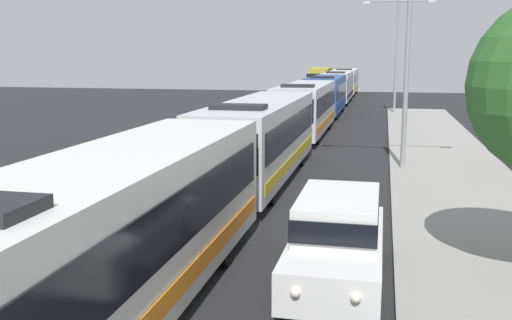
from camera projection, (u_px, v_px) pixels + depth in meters
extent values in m
cube|color=silver|center=(113.00, 233.00, 10.03)|extent=(2.50, 11.91, 2.70)
cube|color=black|center=(181.00, 219.00, 9.69)|extent=(0.04, 10.96, 1.00)
cube|color=black|center=(46.00, 210.00, 10.24)|extent=(0.04, 10.96, 1.00)
cube|color=orange|center=(183.00, 283.00, 9.90)|extent=(0.03, 11.32, 0.36)
cylinder|color=black|center=(225.00, 244.00, 13.16)|extent=(0.28, 1.00, 1.00)
cylinder|color=black|center=(135.00, 238.00, 13.62)|extent=(0.28, 1.00, 1.00)
cube|color=silver|center=(261.00, 136.00, 21.96)|extent=(2.50, 11.54, 2.70)
cube|color=black|center=(294.00, 128.00, 21.63)|extent=(0.04, 10.61, 1.00)
cube|color=black|center=(229.00, 126.00, 22.17)|extent=(0.04, 10.61, 1.00)
cube|color=black|center=(219.00, 154.00, 16.35)|extent=(2.30, 0.04, 1.20)
cube|color=gold|center=(294.00, 158.00, 21.83)|extent=(0.03, 10.96, 0.36)
cube|color=black|center=(239.00, 107.00, 18.38)|extent=(1.75, 0.90, 0.16)
cylinder|color=black|center=(271.00, 189.00, 18.51)|extent=(0.28, 1.00, 1.00)
cylinder|color=black|center=(206.00, 186.00, 18.98)|extent=(0.28, 1.00, 1.00)
cylinder|color=black|center=(301.00, 154.00, 24.99)|extent=(0.28, 1.00, 1.00)
cylinder|color=black|center=(252.00, 153.00, 25.46)|extent=(0.28, 1.00, 1.00)
cube|color=silver|center=(306.00, 107.00, 34.32)|extent=(2.50, 11.20, 2.70)
cube|color=black|center=(327.00, 101.00, 33.99)|extent=(0.04, 10.30, 1.00)
cube|color=black|center=(285.00, 101.00, 34.53)|extent=(0.04, 10.30, 1.00)
cube|color=black|center=(291.00, 111.00, 28.87)|extent=(2.30, 0.04, 1.20)
cube|color=orange|center=(327.00, 121.00, 34.20)|extent=(0.03, 10.64, 0.36)
cube|color=black|center=(298.00, 86.00, 30.84)|extent=(1.75, 0.90, 0.16)
cylinder|color=black|center=(317.00, 135.00, 30.97)|extent=(0.28, 1.00, 1.00)
cylinder|color=black|center=(277.00, 134.00, 31.44)|extent=(0.28, 1.00, 1.00)
cylinder|color=black|center=(329.00, 122.00, 37.26)|extent=(0.28, 1.00, 1.00)
cylinder|color=black|center=(295.00, 121.00, 37.73)|extent=(0.28, 1.00, 1.00)
cube|color=#284C8C|center=(326.00, 94.00, 45.97)|extent=(2.50, 10.40, 2.70)
cube|color=black|center=(342.00, 89.00, 45.63)|extent=(0.04, 9.57, 1.00)
cube|color=black|center=(310.00, 89.00, 46.17)|extent=(0.04, 9.57, 1.00)
cube|color=black|center=(319.00, 94.00, 40.90)|extent=(2.30, 0.04, 1.20)
cube|color=navy|center=(342.00, 104.00, 45.84)|extent=(0.03, 9.88, 0.36)
cube|color=black|center=(322.00, 77.00, 42.71)|extent=(1.75, 0.90, 0.16)
cylinder|color=black|center=(336.00, 113.00, 42.85)|extent=(0.28, 1.00, 1.00)
cylinder|color=black|center=(307.00, 112.00, 43.32)|extent=(0.28, 1.00, 1.00)
cylinder|color=black|center=(342.00, 106.00, 48.70)|extent=(0.28, 1.00, 1.00)
cylinder|color=black|center=(316.00, 105.00, 49.16)|extent=(0.28, 1.00, 1.00)
cube|color=silver|center=(338.00, 86.00, 57.59)|extent=(2.50, 10.46, 2.70)
cube|color=black|center=(351.00, 82.00, 57.26)|extent=(0.04, 9.62, 1.00)
cube|color=black|center=(325.00, 82.00, 57.80)|extent=(0.04, 9.62, 1.00)
cube|color=black|center=(333.00, 85.00, 52.50)|extent=(2.30, 0.04, 1.20)
cube|color=black|center=(351.00, 94.00, 57.46)|extent=(0.03, 9.94, 0.36)
cube|color=black|center=(336.00, 72.00, 54.32)|extent=(1.75, 0.90, 0.16)
cylinder|color=black|center=(346.00, 100.00, 54.46)|extent=(0.28, 1.00, 1.00)
cylinder|color=black|center=(323.00, 100.00, 54.93)|extent=(0.28, 1.00, 1.00)
cylinder|color=black|center=(350.00, 96.00, 60.33)|extent=(0.28, 1.00, 1.00)
cylinder|color=black|center=(329.00, 96.00, 60.80)|extent=(0.28, 1.00, 1.00)
cube|color=silver|center=(346.00, 81.00, 69.04)|extent=(2.50, 10.48, 2.70)
cube|color=black|center=(357.00, 78.00, 68.70)|extent=(0.04, 9.64, 1.00)
cube|color=black|center=(335.00, 78.00, 69.24)|extent=(0.04, 9.64, 1.00)
cube|color=black|center=(343.00, 80.00, 63.93)|extent=(2.30, 0.04, 1.20)
cube|color=gold|center=(356.00, 87.00, 68.91)|extent=(0.03, 9.95, 0.36)
cube|color=black|center=(344.00, 69.00, 65.76)|extent=(1.75, 0.90, 0.16)
cylinder|color=black|center=(353.00, 92.00, 65.90)|extent=(0.28, 1.00, 1.00)
cylinder|color=black|center=(334.00, 92.00, 66.37)|extent=(0.28, 1.00, 1.00)
cylinder|color=black|center=(356.00, 89.00, 71.79)|extent=(0.28, 1.00, 1.00)
cylinder|color=black|center=(338.00, 89.00, 72.25)|extent=(0.28, 1.00, 1.00)
cube|color=white|center=(337.00, 253.00, 12.01)|extent=(1.84, 4.87, 0.80)
cube|color=white|center=(338.00, 214.00, 12.01)|extent=(1.62, 2.82, 0.80)
cube|color=black|center=(338.00, 214.00, 12.01)|extent=(1.66, 2.92, 0.44)
sphere|color=#F9EFCC|center=(295.00, 293.00, 9.74)|extent=(0.18, 0.18, 0.18)
sphere|color=#F9EFCC|center=(356.00, 298.00, 9.53)|extent=(0.18, 0.18, 0.18)
cylinder|color=black|center=(286.00, 294.00, 10.80)|extent=(0.22, 0.70, 0.70)
cylinder|color=black|center=(375.00, 302.00, 10.45)|extent=(0.22, 0.70, 0.70)
cylinder|color=black|center=(307.00, 243.00, 13.70)|extent=(0.22, 0.70, 0.70)
cylinder|color=black|center=(377.00, 248.00, 13.35)|extent=(0.22, 0.70, 0.70)
cube|color=black|center=(317.00, 83.00, 68.32)|extent=(2.30, 1.80, 2.20)
cube|color=gold|center=(321.00, 79.00, 72.19)|extent=(2.35, 6.38, 2.70)
cube|color=black|center=(316.00, 81.00, 67.39)|extent=(2.07, 0.04, 0.90)
cylinder|color=black|center=(308.00, 91.00, 68.72)|extent=(0.26, 0.90, 0.90)
cylinder|color=black|center=(325.00, 92.00, 68.29)|extent=(0.26, 0.90, 0.90)
cylinder|color=black|center=(314.00, 89.00, 73.94)|extent=(0.26, 0.90, 0.90)
cylinder|color=black|center=(330.00, 89.00, 73.51)|extent=(0.26, 0.90, 0.90)
cylinder|color=gray|center=(407.00, 76.00, 23.23)|extent=(0.20, 0.20, 7.58)
cylinder|color=gray|center=(396.00, 56.00, 46.02)|extent=(0.20, 0.20, 8.98)
cylinder|color=gray|center=(382.00, 1.00, 45.51)|extent=(2.51, 0.10, 0.10)
cube|color=silver|center=(366.00, 3.00, 45.79)|extent=(0.56, 0.28, 0.16)
cylinder|color=gray|center=(415.00, 1.00, 44.98)|extent=(2.51, 0.10, 0.10)
cube|color=silver|center=(432.00, 2.00, 44.72)|extent=(0.56, 0.28, 0.16)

